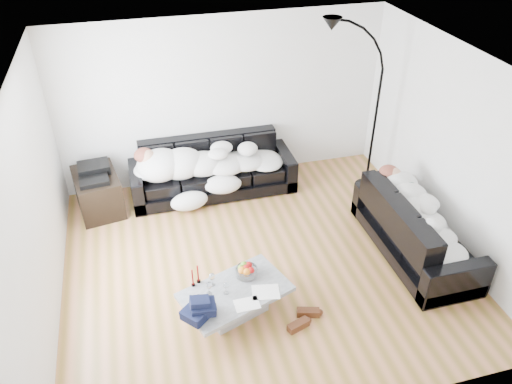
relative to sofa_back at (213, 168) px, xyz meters
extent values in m
plane|color=olive|center=(0.29, -1.81, -0.41)|extent=(5.00, 5.00, 0.00)
cube|color=silver|center=(0.29, 0.44, 0.89)|extent=(5.00, 0.02, 2.60)
cube|color=silver|center=(-2.21, -1.81, 0.89)|extent=(0.02, 4.50, 2.60)
cube|color=silver|center=(2.79, -1.81, 0.89)|extent=(0.02, 4.50, 2.60)
plane|color=white|center=(0.29, -1.81, 2.19)|extent=(5.00, 5.00, 0.00)
cube|color=black|center=(0.00, 0.00, 0.00)|extent=(2.50, 0.86, 0.82)
cube|color=black|center=(2.28, -2.12, 0.00)|extent=(0.87, 2.02, 0.82)
ellipsoid|color=#094436|center=(2.22, -1.49, 0.31)|extent=(0.42, 0.38, 0.20)
cube|color=#939699|center=(-0.24, -2.57, -0.23)|extent=(1.36, 1.06, 0.35)
cylinder|color=white|center=(-0.05, -2.35, 0.02)|extent=(0.31, 0.31, 0.16)
cylinder|color=white|center=(-0.47, -2.41, 0.02)|extent=(0.08, 0.08, 0.17)
cylinder|color=white|center=(-0.53, -2.54, 0.02)|extent=(0.09, 0.09, 0.17)
cylinder|color=white|center=(-0.34, -2.58, 0.02)|extent=(0.09, 0.09, 0.17)
cylinder|color=maroon|center=(-0.68, -2.37, 0.06)|extent=(0.05, 0.05, 0.23)
cylinder|color=maroon|center=(-0.61, -2.33, 0.06)|extent=(0.05, 0.05, 0.24)
cube|color=silver|center=(0.09, -2.68, -0.05)|extent=(0.34, 0.29, 0.01)
cube|color=silver|center=(-0.16, -2.80, -0.05)|extent=(0.27, 0.20, 0.01)
cube|color=black|center=(-1.73, -0.05, -0.11)|extent=(0.73, 0.95, 0.59)
cube|color=black|center=(-1.73, -0.05, 0.25)|extent=(0.47, 0.38, 0.13)
camera|label=1|loc=(-1.05, -6.51, 4.00)|focal=35.00mm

